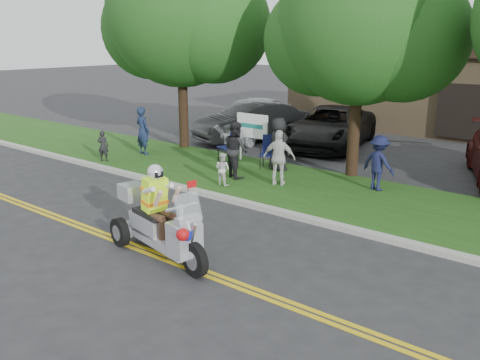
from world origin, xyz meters
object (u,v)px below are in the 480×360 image
Objects in this scene: spectator_adult_right at (279,158)px; parked_car_mid at (330,127)px; trike_scooter at (159,224)px; spectator_adult_mid at (236,150)px; lawn_chair_a at (231,143)px; spectator_adult_left at (143,131)px; lawn_chair_b at (270,150)px; parked_car_far_left at (251,118)px; parked_car_left at (252,122)px.

parked_car_mid is at bearing -94.35° from spectator_adult_right.
trike_scooter is 1.67× the size of spectator_adult_mid.
lawn_chair_a is at bearing -21.98° from spectator_adult_mid.
spectator_adult_right is at bearing -176.96° from spectator_adult_left.
parked_car_mid is (-1.70, 6.08, -0.11)m from spectator_adult_right.
parked_car_mid is (-0.32, 4.58, 0.09)m from lawn_chair_b.
lawn_chair_a is 0.22× the size of parked_car_far_left.
trike_scooter is 7.71m from lawn_chair_a.
spectator_adult_right is (6.09, -0.24, -0.06)m from spectator_adult_left.
trike_scooter is at bearing -68.61° from parked_car_far_left.
lawn_chair_a is at bearing -45.59° from spectator_adult_right.
lawn_chair_b is 0.66× the size of spectator_adult_right.
trike_scooter is at bearing -90.03° from parked_car_mid.
spectator_adult_left is at bearing 20.13° from spectator_adult_mid.
spectator_adult_right reaches higher than lawn_chair_b.
lawn_chair_b is 0.19× the size of parked_car_mid.
lawn_chair_a is 4.17m from parked_car_left.
parked_car_left is (-5.63, 10.46, 0.15)m from trike_scooter.
parked_car_far_left is at bearing -66.48° from spectator_adult_right.
parked_car_left is (1.24, 4.87, -0.16)m from spectator_adult_left.
lawn_chair_a is 1.07× the size of lawn_chair_b.
spectator_adult_left is at bearing -22.25° from spectator_adult_right.
spectator_adult_mid is at bearing -36.67° from parked_car_left.
parked_car_far_left is (-5.22, 5.51, -0.02)m from spectator_adult_right.
lawn_chair_a is 0.66× the size of spectator_adult_left.
lawn_chair_b is at bearing -159.81° from spectator_adult_left.
parked_car_mid reaches higher than lawn_chair_b.
lawn_chair_a is 1.56m from lawn_chair_b.
spectator_adult_left is at bearing 172.21° from lawn_chair_b.
parked_car_left is at bearing -175.20° from parked_car_mid.
parked_car_far_left is (-6.00, 10.86, 0.23)m from trike_scooter.
parked_car_far_left reaches higher than lawn_chair_a.
trike_scooter is 1.65× the size of spectator_adult_left.
lawn_chair_a is at bearing 160.63° from lawn_chair_b.
spectator_adult_mid is 0.33× the size of parked_car_far_left.
spectator_adult_mid is at bearing -15.63° from spectator_adult_right.
spectator_adult_mid is at bearing -179.11° from spectator_adult_left.
spectator_adult_right reaches higher than parked_car_mid.
spectator_adult_right is (-0.78, 5.35, 0.25)m from trike_scooter.
spectator_adult_mid reaches higher than spectator_adult_right.
parked_car_left reaches higher than lawn_chair_a.
parked_car_far_left is at bearing -31.86° from spectator_adult_mid.
lawn_chair_a is 4.83m from parked_car_mid.
parked_car_far_left reaches higher than lawn_chair_b.
lawn_chair_b is 0.61× the size of spectator_adult_left.
parked_car_far_left is (0.87, 5.26, -0.08)m from spectator_adult_left.
parked_car_left is (-1.92, 3.70, 0.06)m from lawn_chair_a.
parked_car_mid is at bearing 1.66° from parked_car_far_left.
parked_car_left is (0.37, -0.40, -0.08)m from parked_car_far_left.
parked_car_mid is at bearing 71.38° from lawn_chair_b.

